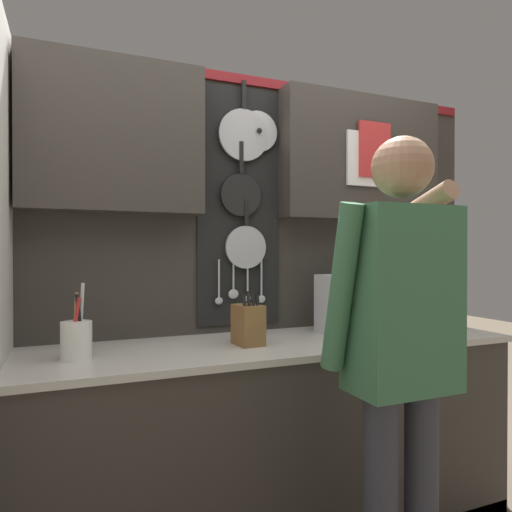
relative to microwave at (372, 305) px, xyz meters
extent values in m
cube|color=#38332D|center=(-0.52, 0.03, -0.64)|extent=(2.29, 0.64, 0.90)
cube|color=beige|center=(-0.52, 0.03, -0.17)|extent=(2.32, 0.67, 0.03)
cube|color=#38332D|center=(-0.52, 0.37, 0.07)|extent=(2.89, 0.04, 2.31)
cube|color=maroon|center=(-0.52, 0.34, 1.20)|extent=(2.85, 0.02, 0.05)
cube|color=#38332D|center=(-1.25, 0.27, 0.82)|extent=(0.83, 0.16, 0.71)
cube|color=#38332D|center=(0.12, 0.27, 0.82)|extent=(1.00, 0.16, 0.71)
cube|color=black|center=(-0.61, 0.34, 0.52)|extent=(0.46, 0.01, 1.27)
cylinder|color=#B7B7BC|center=(-0.59, 0.31, 0.90)|extent=(0.28, 0.02, 0.28)
cube|color=black|center=(-0.59, 0.31, 1.11)|extent=(0.02, 0.02, 0.15)
cylinder|color=black|center=(-0.61, 0.31, 0.58)|extent=(0.23, 0.02, 0.23)
cube|color=black|center=(-0.61, 0.31, 0.77)|extent=(0.02, 0.02, 0.17)
cylinder|color=#B7B7BC|center=(-0.58, 0.31, 0.30)|extent=(0.23, 0.02, 0.23)
cube|color=black|center=(-0.58, 0.31, 0.48)|extent=(0.02, 0.02, 0.14)
cylinder|color=silver|center=(-0.51, 0.31, 0.92)|extent=(0.22, 0.01, 0.22)
sphere|color=black|center=(-0.51, 0.30, 0.92)|extent=(0.03, 0.03, 0.03)
cylinder|color=silver|center=(-0.73, 0.31, 0.13)|extent=(0.01, 0.01, 0.20)
ellipsoid|color=silver|center=(-0.73, 0.31, 0.02)|extent=(0.04, 0.01, 0.04)
cylinder|color=silver|center=(-0.65, 0.31, 0.15)|extent=(0.01, 0.01, 0.17)
ellipsoid|color=silver|center=(-0.65, 0.31, 0.05)|extent=(0.06, 0.01, 0.05)
cylinder|color=silver|center=(-0.57, 0.31, 0.14)|extent=(0.01, 0.01, 0.20)
ellipsoid|color=silver|center=(-0.57, 0.31, 0.03)|extent=(0.04, 0.01, 0.03)
cylinder|color=silver|center=(-0.49, 0.31, 0.13)|extent=(0.01, 0.01, 0.20)
ellipsoid|color=silver|center=(-0.49, 0.31, 0.02)|extent=(0.05, 0.01, 0.04)
cube|color=white|center=(0.09, 0.18, 0.80)|extent=(0.25, 0.02, 0.30)
cube|color=red|center=(0.14, 0.17, 0.85)|extent=(0.21, 0.02, 0.31)
cube|color=silver|center=(0.00, 0.00, 0.00)|extent=(0.47, 0.37, 0.31)
cube|color=black|center=(-0.05, -0.19, 0.00)|extent=(0.26, 0.01, 0.19)
cube|color=#333338|center=(0.17, -0.19, 0.00)|extent=(0.10, 0.01, 0.23)
cube|color=brown|center=(-0.69, 0.00, -0.06)|extent=(0.12, 0.16, 0.18)
cylinder|color=black|center=(-0.72, -0.03, 0.06)|extent=(0.02, 0.03, 0.06)
cylinder|color=black|center=(-0.70, -0.03, 0.06)|extent=(0.02, 0.03, 0.07)
cylinder|color=black|center=(-0.68, -0.03, 0.06)|extent=(0.02, 0.03, 0.06)
cylinder|color=black|center=(-0.66, -0.03, 0.06)|extent=(0.02, 0.02, 0.05)
cylinder|color=white|center=(-1.43, 0.00, -0.08)|extent=(0.12, 0.12, 0.15)
cylinder|color=black|center=(-1.41, 0.01, 0.01)|extent=(0.04, 0.02, 0.20)
cylinder|color=red|center=(-1.43, 0.00, 0.00)|extent=(0.04, 0.03, 0.19)
cylinder|color=silver|center=(-1.41, 0.03, 0.03)|extent=(0.03, 0.03, 0.24)
cylinder|color=tan|center=(-1.43, 0.02, 0.01)|extent=(0.02, 0.02, 0.21)
cylinder|color=#383842|center=(-0.28, -0.66, -0.65)|extent=(0.12, 0.12, 0.87)
cube|color=#3D704C|center=(-0.37, -0.66, 0.11)|extent=(0.38, 0.22, 0.65)
sphere|color=#A87A5B|center=(-0.37, -0.66, 0.57)|extent=(0.22, 0.22, 0.22)
cylinder|color=#3D704C|center=(-0.60, -0.63, 0.15)|extent=(0.08, 0.20, 0.58)
cylinder|color=#A87A5B|center=(-0.14, -0.39, 0.41)|extent=(0.08, 0.57, 0.27)
camera|label=1|loc=(-1.46, -1.95, 0.27)|focal=32.00mm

